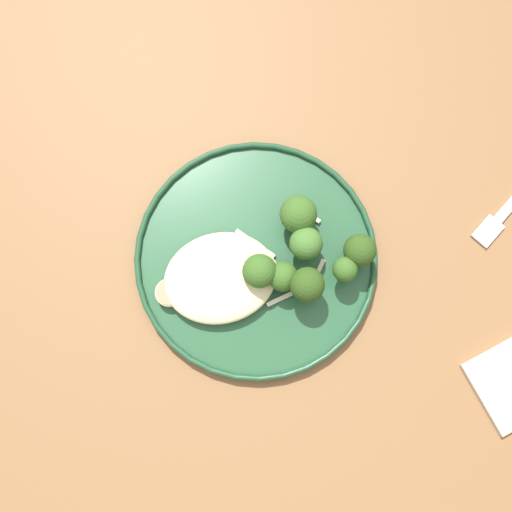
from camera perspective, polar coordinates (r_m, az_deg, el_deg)
ground at (r=1.47m, az=-1.06°, el=-4.61°), size 6.00×6.00×0.00m
wooden_dining_table at (r=0.82m, az=-1.90°, el=0.93°), size 1.40×1.00×0.74m
dinner_plate at (r=0.72m, az=0.00°, el=-0.18°), size 0.29×0.29×0.02m
noodle_bed at (r=0.71m, az=-3.38°, el=-2.05°), size 0.13×0.11×0.03m
seared_scallop_tiny_bay at (r=0.71m, az=-2.56°, el=0.05°), size 0.03×0.03×0.02m
seared_scallop_large_seared at (r=0.71m, az=-1.65°, el=-2.20°), size 0.03×0.03×0.01m
seared_scallop_front_small at (r=0.71m, az=-3.59°, el=-2.24°), size 0.03×0.03×0.01m
seared_scallop_center_golden at (r=0.71m, az=-5.17°, el=-1.35°), size 0.03×0.03×0.02m
seared_scallop_left_edge at (r=0.71m, az=0.90°, el=-1.10°), size 0.03×0.03×0.01m
seared_scallop_tilted_round at (r=0.71m, az=-8.13°, el=-3.45°), size 0.03×0.03×0.01m
broccoli_floret_small_sprig at (r=0.68m, az=4.83°, el=-2.71°), size 0.04×0.04×0.06m
broccoli_floret_left_leaning at (r=0.69m, az=8.32°, el=-1.30°), size 0.03×0.03×0.05m
broccoli_floret_front_edge at (r=0.70m, az=4.72°, el=1.16°), size 0.04×0.04×0.05m
broccoli_floret_tall_stalk at (r=0.69m, az=2.55°, el=-1.97°), size 0.03×0.03×0.05m
broccoli_floret_right_tilted at (r=0.70m, az=9.70°, el=0.48°), size 0.04×0.04×0.06m
broccoli_floret_near_rim at (r=0.68m, az=0.33°, el=-1.44°), size 0.04×0.04×0.05m
broccoli_floret_center_pile at (r=0.70m, az=4.00°, el=3.90°), size 0.04×0.04×0.06m
onion_sliver_long_sliver at (r=0.72m, az=5.71°, el=-1.87°), size 0.03×0.04×0.00m
onion_sliver_curled_piece at (r=0.72m, az=-0.08°, el=1.18°), size 0.04×0.04×0.00m
onion_sliver_pale_crescent at (r=0.73m, az=4.80°, el=3.82°), size 0.03×0.03×0.00m
onion_sliver_short_strip at (r=0.71m, az=2.65°, el=-3.88°), size 0.04×0.01×0.00m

